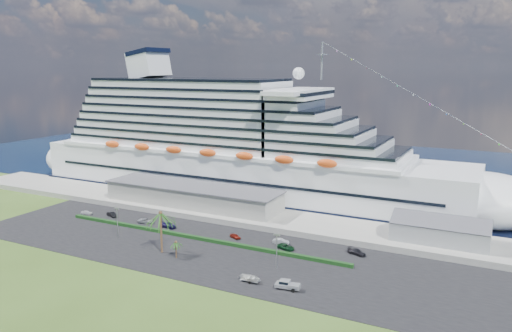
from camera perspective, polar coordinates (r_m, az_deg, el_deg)
The scene contains 22 objects.
ground at distance 121.44m, azimuth -8.04°, elevation -11.16°, with size 420.00×420.00×0.00m, color #354E1A.
asphalt_lot at distance 129.91m, azimuth -5.24°, elevation -9.54°, with size 140.00×38.00×0.12m, color black.
wharf at distance 153.59m, azimuth 0.53°, elevation -5.85°, with size 240.00×20.00×1.80m, color gray.
water at distance 235.48m, azimuth 10.31°, elevation -0.21°, with size 420.00×160.00×0.02m, color black.
cruise_ship at distance 180.47m, azimuth -2.20°, elevation 1.88°, with size 191.00×38.00×54.00m.
terminal_building at distance 164.67m, azimuth -7.29°, elevation -3.28°, with size 61.00×15.00×6.30m.
port_shed at distance 138.63m, azimuth 20.33°, elevation -6.96°, with size 24.00×12.31×7.37m.
hedge at distance 137.79m, azimuth -6.97°, elevation -8.11°, with size 88.00×1.10×0.90m, color black.
lamp_post_left at distance 142.28m, azimuth -15.58°, elevation -5.80°, with size 1.60×0.35×8.27m.
lamp_post_right at distance 116.65m, azimuth 2.38°, elevation -9.19°, with size 1.60×0.35×8.27m.
palm_tall at distance 127.02m, azimuth -10.84°, elevation -5.82°, with size 8.82×8.82×11.13m.
palm_short at distance 124.47m, azimuth -9.14°, elevation -8.81°, with size 3.53×3.53×4.56m.
parked_car_0 at distance 167.55m, azimuth -18.79°, elevation -5.06°, with size 1.46×3.63×1.24m, color silver.
parked_car_1 at distance 162.69m, azimuth -16.15°, elevation -5.34°, with size 1.53×4.38×1.44m, color black.
parked_car_2 at distance 153.75m, azimuth -12.48°, elevation -6.14°, with size 2.24×4.85×1.35m, color #92959A.
parked_car_3 at distance 148.23m, azimuth -10.04°, elevation -6.66°, with size 2.18×5.36×1.55m, color #16113E.
parked_car_4 at distance 137.42m, azimuth -2.39°, elevation -8.02°, with size 1.45×3.60×1.23m, color maroon.
parked_car_5 at distance 133.29m, azimuth 2.86°, elevation -8.60°, with size 1.50×4.31×1.42m, color #ABAEB2.
parked_car_6 at distance 129.65m, azimuth 3.43°, elevation -9.21°, with size 2.22×4.82×1.34m, color black.
parked_car_7 at distance 128.46m, azimuth 11.43°, elevation -9.60°, with size 1.99×4.89×1.42m, color black.
pickup_truck at distance 107.92m, azimuth 3.59°, elevation -13.36°, with size 5.60×2.74×1.89m.
boat_trailer at distance 110.87m, azimuth -0.69°, elevation -12.64°, with size 5.43×3.45×1.57m.
Camera 1 is at (65.12, -91.56, 46.08)m, focal length 35.00 mm.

